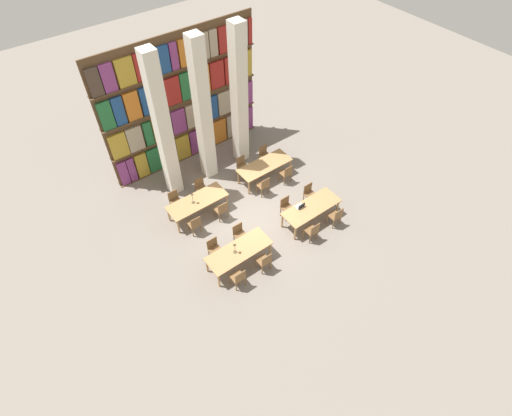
{
  "coord_description": "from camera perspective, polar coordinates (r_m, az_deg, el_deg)",
  "views": [
    {
      "loc": [
        -5.94,
        -8.07,
        11.68
      ],
      "look_at": [
        0.0,
        -0.14,
        0.67
      ],
      "focal_mm": 28.0,
      "sensor_mm": 36.0,
      "label": 1
    }
  ],
  "objects": [
    {
      "name": "chair_15",
      "position": [
        17.27,
        1.23,
        7.64
      ],
      "size": [
        0.42,
        0.4,
        0.9
      ],
      "rotation": [
        0.0,
        0.0,
        3.14
      ],
      "color": "brown",
      "rests_on": "ground_plane"
    },
    {
      "name": "bookshelf_bank",
      "position": [
        16.75,
        -10.28,
        14.47
      ],
      "size": [
        6.82,
        0.35,
        5.5
      ],
      "color": "brown",
      "rests_on": "ground_plane"
    },
    {
      "name": "chair_12",
      "position": [
        15.89,
        1.09,
        3.26
      ],
      "size": [
        0.42,
        0.4,
        0.9
      ],
      "color": "brown",
      "rests_on": "ground_plane"
    },
    {
      "name": "chair_3",
      "position": [
        14.26,
        -2.36,
        -3.7
      ],
      "size": [
        0.42,
        0.4,
        0.9
      ],
      "rotation": [
        0.0,
        0.0,
        3.14
      ],
      "color": "brown",
      "rests_on": "ground_plane"
    },
    {
      "name": "chair_4",
      "position": [
        14.48,
        8.06,
        -3.22
      ],
      "size": [
        0.42,
        0.4,
        0.9
      ],
      "color": "brown",
      "rests_on": "ground_plane"
    },
    {
      "name": "chair_2",
      "position": [
        13.56,
        1.23,
        -7.58
      ],
      "size": [
        0.42,
        0.4,
        0.9
      ],
      "color": "brown",
      "rests_on": "ground_plane"
    },
    {
      "name": "reading_table_1",
      "position": [
        14.95,
        7.9,
        -0.02
      ],
      "size": [
        2.3,
        0.89,
        0.74
      ],
      "color": "tan",
      "rests_on": "ground_plane"
    },
    {
      "name": "desk_lamp_1",
      "position": [
        14.84,
        -9.08,
        1.64
      ],
      "size": [
        0.14,
        0.14,
        0.5
      ],
      "color": "brown",
      "rests_on": "reading_table_2"
    },
    {
      "name": "chair_6",
      "position": [
        15.08,
        11.33,
        -1.12
      ],
      "size": [
        0.42,
        0.4,
        0.9
      ],
      "color": "brown",
      "rests_on": "ground_plane"
    },
    {
      "name": "chair_13",
      "position": [
        16.74,
        -1.97,
        6.07
      ],
      "size": [
        0.42,
        0.4,
        0.9
      ],
      "rotation": [
        0.0,
        0.0,
        3.14
      ],
      "color": "brown",
      "rests_on": "ground_plane"
    },
    {
      "name": "chair_5",
      "position": [
        15.14,
        4.37,
        0.2
      ],
      "size": [
        0.42,
        0.4,
        0.9
      ],
      "rotation": [
        0.0,
        0.0,
        3.14
      ],
      "color": "brown",
      "rests_on": "ground_plane"
    },
    {
      "name": "chair_14",
      "position": [
        16.44,
        4.35,
        4.98
      ],
      "size": [
        0.42,
        0.4,
        0.9
      ],
      "color": "brown",
      "rests_on": "ground_plane"
    },
    {
      "name": "pillar_right",
      "position": [
        16.1,
        -2.42,
        15.36
      ],
      "size": [
        0.51,
        0.51,
        6.0
      ],
      "color": "silver",
      "rests_on": "ground_plane"
    },
    {
      "name": "chair_0",
      "position": [
        13.22,
        -2.52,
        -9.88
      ],
      "size": [
        0.42,
        0.4,
        0.9
      ],
      "color": "brown",
      "rests_on": "ground_plane"
    },
    {
      "name": "chair_8",
      "position": [
        14.71,
        -8.74,
        -2.26
      ],
      "size": [
        0.42,
        0.4,
        0.9
      ],
      "color": "brown",
      "rests_on": "ground_plane"
    },
    {
      "name": "pillar_left",
      "position": [
        14.83,
        -13.13,
        10.83
      ],
      "size": [
        0.51,
        0.51,
        6.0
      ],
      "color": "silver",
      "rests_on": "ground_plane"
    },
    {
      "name": "laptop",
      "position": [
        14.82,
        6.34,
        0.27
      ],
      "size": [
        0.32,
        0.22,
        0.21
      ],
      "rotation": [
        0.0,
        0.0,
        3.14
      ],
      "color": "silver",
      "rests_on": "reading_table_1"
    },
    {
      "name": "ground_plane",
      "position": [
        15.39,
        -0.32,
        -1.34
      ],
      "size": [
        40.0,
        40.0,
        0.0
      ],
      "primitive_type": "plane",
      "color": "gray"
    },
    {
      "name": "chair_9",
      "position": [
        15.62,
        -11.48,
        1.06
      ],
      "size": [
        0.42,
        0.4,
        0.9
      ],
      "rotation": [
        0.0,
        0.0,
        3.14
      ],
      "color": "brown",
      "rests_on": "ground_plane"
    },
    {
      "name": "pillar_center",
      "position": [
        15.39,
        -7.6,
        13.25
      ],
      "size": [
        0.51,
        0.51,
        6.0
      ],
      "color": "silver",
      "rests_on": "ground_plane"
    },
    {
      "name": "reading_table_3",
      "position": [
        16.46,
        1.23,
        6.02
      ],
      "size": [
        2.3,
        0.89,
        0.74
      ],
      "color": "tan",
      "rests_on": "ground_plane"
    },
    {
      "name": "chair_7",
      "position": [
        15.71,
        7.64,
        2.09
      ],
      "size": [
        0.42,
        0.4,
        0.9
      ],
      "rotation": [
        0.0,
        0.0,
        3.14
      ],
      "color": "brown",
      "rests_on": "ground_plane"
    },
    {
      "name": "desk_lamp_0",
      "position": [
        13.23,
        -3.06,
        -5.52
      ],
      "size": [
        0.14,
        0.14,
        0.46
      ],
      "color": "brown",
      "rests_on": "reading_table_0"
    },
    {
      "name": "chair_10",
      "position": [
        15.05,
        -4.96,
        -0.23
      ],
      "size": [
        0.42,
        0.4,
        0.9
      ],
      "color": "brown",
      "rests_on": "ground_plane"
    },
    {
      "name": "chair_11",
      "position": [
        15.94,
        -7.86,
        2.9
      ],
      "size": [
        0.42,
        0.4,
        0.9
      ],
      "rotation": [
        0.0,
        0.0,
        3.14
      ],
      "color": "brown",
      "rests_on": "ground_plane"
    },
    {
      "name": "reading_table_0",
      "position": [
        13.58,
        -2.46,
        -6.25
      ],
      "size": [
        2.3,
        0.89,
        0.74
      ],
      "color": "tan",
      "rests_on": "ground_plane"
    },
    {
      "name": "chair_1",
      "position": [
        13.94,
        -5.99,
        -5.77
      ],
      "size": [
        0.42,
        0.4,
        0.9
      ],
      "rotation": [
        0.0,
        0.0,
        3.14
      ],
      "color": "brown",
      "rests_on": "ground_plane"
    },
    {
      "name": "reading_table_2",
      "position": [
        15.18,
        -8.39,
        0.85
      ],
      "size": [
        2.3,
        0.89,
        0.74
      ],
      "color": "tan",
      "rests_on": "ground_plane"
    }
  ]
}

